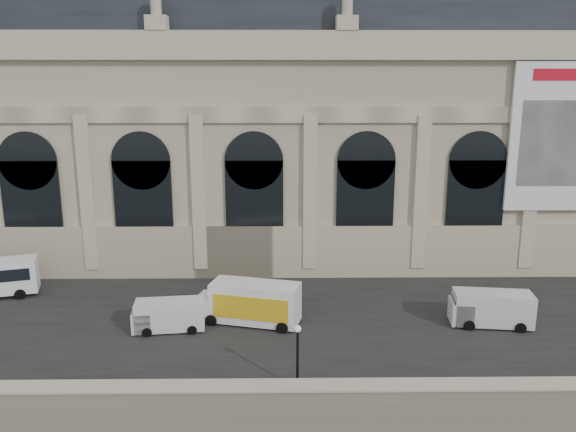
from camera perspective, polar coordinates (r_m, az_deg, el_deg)
name	(u,v)px	position (r m, az deg, el deg)	size (l,w,h in m)	color
quay	(295,264)	(66.04, 0.71, -4.95)	(160.00, 70.00, 6.00)	gray
street	(301,310)	(45.30, 1.37, -9.56)	(160.00, 24.00, 0.06)	#2D2D2D
parapet	(310,394)	(33.05, 2.25, -17.61)	(160.00, 1.40, 1.21)	gray
museum	(239,123)	(58.90, -5.05, 9.41)	(69.00, 18.70, 29.10)	beige
van_b	(166,316)	(42.37, -12.33, -9.86)	(5.34, 2.58, 2.30)	silver
van_c	(487,309)	(44.71, 19.58, -8.87)	(6.09, 2.98, 2.61)	silver
box_truck	(250,303)	(42.65, -3.93, -8.80)	(8.23, 4.40, 3.17)	white
lamp_right	(298,358)	(33.64, 0.97, -14.25)	(0.42, 0.42, 4.09)	black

